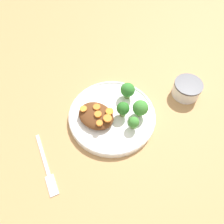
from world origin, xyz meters
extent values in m
plane|color=tan|center=(0.00, 0.00, 0.00)|extent=(4.00, 4.00, 0.00)
cylinder|color=white|center=(0.00, 0.00, 0.01)|extent=(0.27, 0.27, 0.02)
torus|color=white|center=(0.00, 0.00, 0.02)|extent=(0.27, 0.27, 0.01)
cylinder|color=silver|center=(-0.22, 0.15, 0.03)|extent=(0.09, 0.09, 0.05)
cylinder|color=#333338|center=(-0.22, 0.15, 0.05)|extent=(0.09, 0.09, 0.01)
cylinder|color=white|center=(-0.22, 0.15, 0.04)|extent=(0.07, 0.07, 0.01)
ellipsoid|color=#5B3319|center=(0.04, -0.03, 0.03)|extent=(0.09, 0.11, 0.03)
cylinder|color=#759E51|center=(-0.02, 0.03, 0.03)|extent=(0.02, 0.02, 0.03)
sphere|color=#286B23|center=(-0.02, 0.03, 0.06)|extent=(0.04, 0.04, 0.04)
cylinder|color=#759E51|center=(0.00, 0.08, 0.03)|extent=(0.02, 0.02, 0.02)
sphere|color=#3D8433|center=(0.00, 0.08, 0.05)|extent=(0.03, 0.03, 0.03)
cylinder|color=#759E51|center=(-0.09, 0.00, 0.03)|extent=(0.02, 0.02, 0.02)
sphere|color=#337A2D|center=(-0.09, 0.00, 0.06)|extent=(0.05, 0.05, 0.05)
cylinder|color=#759E51|center=(-0.05, 0.07, 0.03)|extent=(0.02, 0.02, 0.02)
sphere|color=#3D8433|center=(-0.05, 0.07, 0.06)|extent=(0.05, 0.05, 0.05)
cylinder|color=orange|center=(0.01, 0.00, 0.05)|extent=(0.02, 0.02, 0.01)
cylinder|color=orange|center=(0.04, 0.01, 0.05)|extent=(0.03, 0.03, 0.01)
cylinder|color=orange|center=(0.02, -0.04, 0.05)|extent=(0.02, 0.02, 0.01)
cylinder|color=orange|center=(0.05, -0.07, 0.05)|extent=(0.02, 0.02, 0.00)
cylinder|color=orange|center=(0.04, -0.02, 0.05)|extent=(0.02, 0.02, 0.01)
cylinder|color=orange|center=(0.06, 0.00, 0.05)|extent=(0.02, 0.02, 0.01)
cube|color=silver|center=(0.22, -0.09, 0.00)|extent=(0.08, 0.12, 0.01)
cube|color=silver|center=(0.27, -0.01, 0.00)|extent=(0.05, 0.06, 0.01)
camera|label=1|loc=(0.30, 0.21, 0.60)|focal=35.00mm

